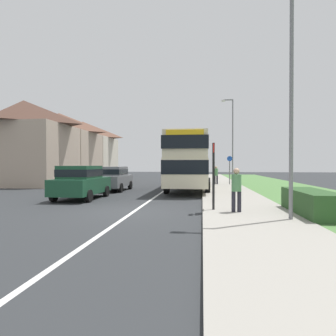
{
  "coord_description": "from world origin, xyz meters",
  "views": [
    {
      "loc": [
        2.58,
        -10.68,
        1.79
      ],
      "look_at": [
        0.66,
        5.41,
        1.6
      ],
      "focal_mm": 30.74,
      "sensor_mm": 36.0,
      "label": 1
    }
  ],
  "objects_px": {
    "double_decker_bus": "(189,160)",
    "parked_car_grey": "(113,178)",
    "bus_stop_sign": "(213,171)",
    "street_lamp_near": "(288,87)",
    "parked_car_dark_green": "(81,181)",
    "cycle_route_sign": "(230,169)",
    "street_lamp_mid": "(232,135)",
    "pedestrian_walking_away": "(216,174)",
    "pedestrian_at_stop": "(236,188)"
  },
  "relations": [
    {
      "from": "double_decker_bus",
      "to": "parked_car_grey",
      "type": "distance_m",
      "value": 5.47
    },
    {
      "from": "bus_stop_sign",
      "to": "street_lamp_near",
      "type": "distance_m",
      "value": 3.78
    },
    {
      "from": "parked_car_dark_green",
      "to": "parked_car_grey",
      "type": "distance_m",
      "value": 4.86
    },
    {
      "from": "parked_car_dark_green",
      "to": "cycle_route_sign",
      "type": "xyz_separation_m",
      "value": [
        8.54,
        10.6,
        0.48
      ]
    },
    {
      "from": "cycle_route_sign",
      "to": "street_lamp_near",
      "type": "distance_m",
      "value": 15.91
    },
    {
      "from": "street_lamp_near",
      "to": "street_lamp_mid",
      "type": "height_order",
      "value": "street_lamp_mid"
    },
    {
      "from": "double_decker_bus",
      "to": "street_lamp_mid",
      "type": "bearing_deg",
      "value": 64.75
    },
    {
      "from": "pedestrian_walking_away",
      "to": "bus_stop_sign",
      "type": "bearing_deg",
      "value": -93.06
    },
    {
      "from": "parked_car_grey",
      "to": "pedestrian_at_stop",
      "type": "distance_m",
      "value": 11.38
    },
    {
      "from": "street_lamp_near",
      "to": "street_lamp_mid",
      "type": "xyz_separation_m",
      "value": [
        0.25,
        19.34,
        0.46
      ]
    },
    {
      "from": "street_lamp_mid",
      "to": "bus_stop_sign",
      "type": "bearing_deg",
      "value": -97.8
    },
    {
      "from": "parked_car_dark_green",
      "to": "cycle_route_sign",
      "type": "bearing_deg",
      "value": 51.14
    },
    {
      "from": "parked_car_dark_green",
      "to": "cycle_route_sign",
      "type": "distance_m",
      "value": 13.62
    },
    {
      "from": "pedestrian_walking_away",
      "to": "street_lamp_near",
      "type": "height_order",
      "value": "street_lamp_near"
    },
    {
      "from": "pedestrian_walking_away",
      "to": "bus_stop_sign",
      "type": "relative_size",
      "value": 0.64
    },
    {
      "from": "pedestrian_at_stop",
      "to": "cycle_route_sign",
      "type": "xyz_separation_m",
      "value": [
        1.12,
        14.5,
        0.45
      ]
    },
    {
      "from": "parked_car_grey",
      "to": "pedestrian_walking_away",
      "type": "xyz_separation_m",
      "value": [
        7.23,
        5.83,
        0.07
      ]
    },
    {
      "from": "parked_car_grey",
      "to": "pedestrian_walking_away",
      "type": "relative_size",
      "value": 2.37
    },
    {
      "from": "bus_stop_sign",
      "to": "street_lamp_mid",
      "type": "relative_size",
      "value": 0.32
    },
    {
      "from": "parked_car_grey",
      "to": "street_lamp_near",
      "type": "relative_size",
      "value": 0.55
    },
    {
      "from": "street_lamp_mid",
      "to": "cycle_route_sign",
      "type": "bearing_deg",
      "value": -98.16
    },
    {
      "from": "pedestrian_walking_away",
      "to": "street_lamp_near",
      "type": "xyz_separation_m",
      "value": [
        1.42,
        -15.76,
        3.19
      ]
    },
    {
      "from": "pedestrian_at_stop",
      "to": "bus_stop_sign",
      "type": "bearing_deg",
      "value": 149.23
    },
    {
      "from": "parked_car_dark_green",
      "to": "cycle_route_sign",
      "type": "relative_size",
      "value": 1.59
    },
    {
      "from": "bus_stop_sign",
      "to": "street_lamp_near",
      "type": "xyz_separation_m",
      "value": [
        2.17,
        -1.64,
        2.62
      ]
    },
    {
      "from": "parked_car_grey",
      "to": "cycle_route_sign",
      "type": "xyz_separation_m",
      "value": [
        8.38,
        5.74,
        0.52
      ]
    },
    {
      "from": "parked_car_dark_green",
      "to": "pedestrian_at_stop",
      "type": "xyz_separation_m",
      "value": [
        7.43,
        -3.9,
        0.03
      ]
    },
    {
      "from": "parked_car_dark_green",
      "to": "pedestrian_at_stop",
      "type": "height_order",
      "value": "parked_car_dark_green"
    },
    {
      "from": "parked_car_grey",
      "to": "street_lamp_mid",
      "type": "bearing_deg",
      "value": 46.57
    },
    {
      "from": "bus_stop_sign",
      "to": "cycle_route_sign",
      "type": "distance_m",
      "value": 14.16
    },
    {
      "from": "double_decker_bus",
      "to": "pedestrian_walking_away",
      "type": "bearing_deg",
      "value": 64.57
    },
    {
      "from": "pedestrian_at_stop",
      "to": "bus_stop_sign",
      "type": "relative_size",
      "value": 0.64
    },
    {
      "from": "parked_car_dark_green",
      "to": "parked_car_grey",
      "type": "relative_size",
      "value": 1.01
    },
    {
      "from": "pedestrian_at_stop",
      "to": "double_decker_bus",
      "type": "bearing_deg",
      "value": 101.77
    },
    {
      "from": "parked_car_dark_green",
      "to": "parked_car_grey",
      "type": "height_order",
      "value": "parked_car_dark_green"
    },
    {
      "from": "parked_car_grey",
      "to": "pedestrian_walking_away",
      "type": "distance_m",
      "value": 9.29
    },
    {
      "from": "double_decker_bus",
      "to": "street_lamp_near",
      "type": "height_order",
      "value": "street_lamp_near"
    },
    {
      "from": "cycle_route_sign",
      "to": "street_lamp_mid",
      "type": "bearing_deg",
      "value": 81.84
    },
    {
      "from": "parked_car_grey",
      "to": "street_lamp_mid",
      "type": "relative_size",
      "value": 0.49
    },
    {
      "from": "bus_stop_sign",
      "to": "double_decker_bus",
      "type": "bearing_deg",
      "value": 97.84
    },
    {
      "from": "parked_car_grey",
      "to": "street_lamp_mid",
      "type": "xyz_separation_m",
      "value": [
        8.9,
        9.4,
        3.72
      ]
    },
    {
      "from": "parked_car_dark_green",
      "to": "street_lamp_near",
      "type": "xyz_separation_m",
      "value": [
        8.82,
        -5.07,
        3.22
      ]
    },
    {
      "from": "double_decker_bus",
      "to": "bus_stop_sign",
      "type": "distance_m",
      "value": 9.83
    },
    {
      "from": "pedestrian_at_stop",
      "to": "pedestrian_walking_away",
      "type": "height_order",
      "value": "same"
    },
    {
      "from": "parked_car_dark_green",
      "to": "pedestrian_at_stop",
      "type": "relative_size",
      "value": 2.39
    },
    {
      "from": "double_decker_bus",
      "to": "pedestrian_at_stop",
      "type": "xyz_separation_m",
      "value": [
        2.12,
        -10.18,
        -1.17
      ]
    },
    {
      "from": "bus_stop_sign",
      "to": "street_lamp_near",
      "type": "height_order",
      "value": "street_lamp_near"
    },
    {
      "from": "pedestrian_walking_away",
      "to": "cycle_route_sign",
      "type": "relative_size",
      "value": 0.66
    },
    {
      "from": "cycle_route_sign",
      "to": "street_lamp_near",
      "type": "height_order",
      "value": "street_lamp_near"
    },
    {
      "from": "pedestrian_at_stop",
      "to": "street_lamp_near",
      "type": "height_order",
      "value": "street_lamp_near"
    }
  ]
}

